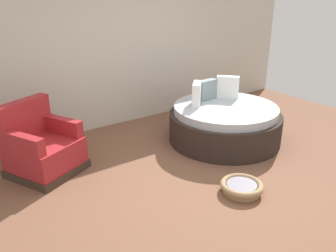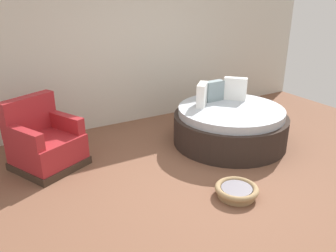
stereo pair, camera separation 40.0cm
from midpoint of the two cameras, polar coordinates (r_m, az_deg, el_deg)
name	(u,v)px [view 1 (the left image)]	position (r m, az deg, el deg)	size (l,w,h in m)	color
ground_plane	(208,181)	(4.40, 4.14, -9.18)	(8.00, 8.00, 0.02)	brown
back_wall	(112,45)	(5.98, -11.20, 13.07)	(8.00, 0.12, 2.76)	beige
round_daybed	(224,123)	(5.43, 7.30, 0.50)	(1.75, 1.75, 0.94)	#2D231E
red_armchair	(42,148)	(4.81, -22.57, -3.52)	(1.07, 1.07, 0.94)	#38281E
pet_basket	(242,187)	(4.17, 9.47, -10.06)	(0.51, 0.51, 0.13)	#9E7F56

